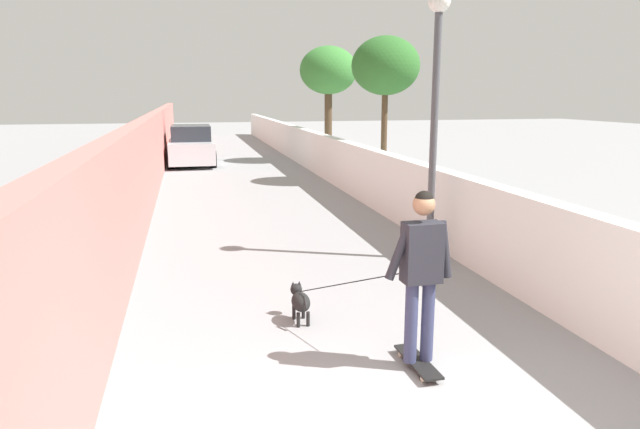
{
  "coord_description": "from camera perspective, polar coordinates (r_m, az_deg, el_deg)",
  "views": [
    {
      "loc": [
        -3.59,
        1.71,
        2.74
      ],
      "look_at": [
        4.39,
        -0.14,
        1.0
      ],
      "focal_mm": 31.8,
      "sensor_mm": 36.0,
      "label": 1
    }
  ],
  "objects": [
    {
      "name": "tree_right_mid",
      "position": [
        17.61,
        6.62,
        14.57
      ],
      "size": [
        2.05,
        2.05,
        4.45
      ],
      "color": "#473523",
      "rests_on": "ground"
    },
    {
      "name": "skateboard",
      "position": [
        6.06,
        9.81,
        -14.39
      ],
      "size": [
        0.81,
        0.22,
        0.08
      ],
      "color": "black",
      "rests_on": "ground"
    },
    {
      "name": "dog",
      "position": [
        7.0,
        -1.96,
        -8.64
      ],
      "size": [
        1.76,
        1.06,
        1.06
      ],
      "color": "black",
      "rests_on": "ground"
    },
    {
      "name": "wall_left",
      "position": [
        15.71,
        -16.83,
        5.44
      ],
      "size": [
        48.0,
        0.3,
        2.16
      ],
      "primitive_type": "cube",
      "color": "#CC726B",
      "rests_on": "ground"
    },
    {
      "name": "fence_right",
      "position": [
        16.34,
        2.84,
        4.84
      ],
      "size": [
        48.0,
        0.3,
        1.41
      ],
      "primitive_type": "cube",
      "color": "white",
      "rests_on": "ground"
    },
    {
      "name": "ground_plane",
      "position": [
        17.88,
        -7.44,
        3.1
      ],
      "size": [
        80.0,
        80.0,
        0.0
      ],
      "primitive_type": "plane",
      "color": "gray"
    },
    {
      "name": "tree_right_near",
      "position": [
        23.29,
        0.85,
        14.18
      ],
      "size": [
        2.29,
        2.29,
        4.62
      ],
      "color": "#473523",
      "rests_on": "ground"
    },
    {
      "name": "person_skateboarder",
      "position": [
        5.67,
        10.19,
        -4.87
      ],
      "size": [
        0.23,
        0.71,
        1.76
      ],
      "color": "#333859",
      "rests_on": "skateboard"
    },
    {
      "name": "car_near",
      "position": [
        23.24,
        -12.82,
        6.72
      ],
      "size": [
        4.18,
        1.8,
        1.54
      ],
      "color": "silver",
      "rests_on": "ground"
    },
    {
      "name": "lamp_post",
      "position": [
        9.45,
        11.6,
        13.14
      ],
      "size": [
        0.36,
        0.36,
        4.34
      ],
      "color": "#4C4C51",
      "rests_on": "ground"
    }
  ]
}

